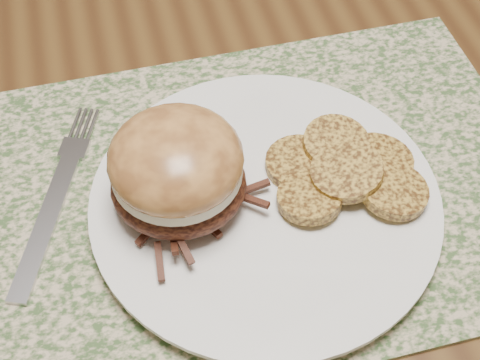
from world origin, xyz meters
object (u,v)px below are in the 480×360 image
Objects in this scene: dinner_plate at (265,203)px; fork at (57,195)px; dining_table at (388,27)px; pork_sandwich at (177,170)px.

dinner_plate reaches higher than fork.
dining_table is at bearing 51.54° from fork.
pork_sandwich is at bearing 168.44° from dinner_plate.
dinner_plate is at bearing -130.10° from dining_table.
dinner_plate is at bearing 3.42° from fork.
dinner_plate reaches higher than dining_table.
dining_table is 5.77× the size of dinner_plate.
dining_table is 0.46m from fork.
fork is at bearing 161.49° from dinner_plate.
fork is (-0.09, 0.04, -0.05)m from pork_sandwich.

